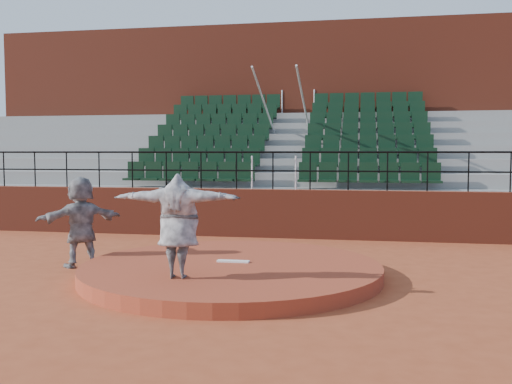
% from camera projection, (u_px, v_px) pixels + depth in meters
% --- Properties ---
extents(ground, '(90.00, 90.00, 0.00)m').
position_uv_depth(ground, '(231.00, 277.00, 10.50)').
color(ground, '#9B4223').
rests_on(ground, ground).
extents(pitchers_mound, '(5.50, 5.50, 0.25)m').
position_uv_depth(pitchers_mound, '(231.00, 270.00, 10.49)').
color(pitchers_mound, '#993A22').
rests_on(pitchers_mound, ground).
extents(pitching_rubber, '(0.60, 0.15, 0.03)m').
position_uv_depth(pitching_rubber, '(233.00, 261.00, 10.63)').
color(pitching_rubber, white).
rests_on(pitching_rubber, pitchers_mound).
extents(boundary_wall, '(24.00, 0.30, 1.30)m').
position_uv_depth(boundary_wall, '(273.00, 213.00, 15.36)').
color(boundary_wall, maroon).
rests_on(boundary_wall, ground).
extents(wall_railing, '(24.04, 0.05, 1.03)m').
position_uv_depth(wall_railing, '(273.00, 162.00, 15.27)').
color(wall_railing, black).
rests_on(wall_railing, boundary_wall).
extents(seating_deck, '(24.00, 5.97, 4.63)m').
position_uv_depth(seating_deck, '(290.00, 178.00, 18.88)').
color(seating_deck, gray).
rests_on(seating_deck, ground).
extents(press_box_facade, '(24.00, 3.00, 7.10)m').
position_uv_depth(press_box_facade, '(302.00, 121.00, 22.61)').
color(press_box_facade, maroon).
rests_on(press_box_facade, ground).
extents(pitcher, '(2.11, 0.65, 1.70)m').
position_uv_depth(pitcher, '(178.00, 226.00, 9.26)').
color(pitcher, black).
rests_on(pitcher, pitchers_mound).
extents(fielder, '(1.64, 1.50, 1.82)m').
position_uv_depth(fielder, '(81.00, 221.00, 11.42)').
color(fielder, black).
rests_on(fielder, ground).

